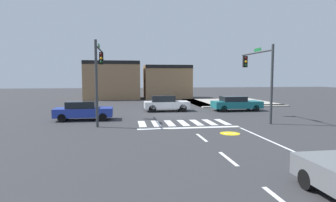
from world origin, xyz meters
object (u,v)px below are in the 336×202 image
traffic_signal_southeast (259,69)px  car_teal (236,103)px  traffic_signal_southwest (99,67)px  car_white (166,103)px  car_blue (83,111)px

traffic_signal_southeast → car_teal: 6.56m
traffic_signal_southwest → car_white: (5.70, 5.89, -3.24)m
car_white → car_blue: 8.40m
traffic_signal_southeast → car_blue: size_ratio=1.29×
traffic_signal_southwest → car_blue: traffic_signal_southwest is taller
traffic_signal_southeast → car_teal: (0.57, 5.72, -3.15)m
traffic_signal_southwest → car_white: bearing=-44.1°
car_white → car_teal: 6.88m
car_teal → traffic_signal_southeast: bearing=-95.7°
car_blue → car_teal: bearing=-164.6°
traffic_signal_southwest → traffic_signal_southeast: size_ratio=1.03×
car_blue → traffic_signal_southwest: bearing=135.5°
traffic_signal_southeast → car_white: bearing=44.1°
traffic_signal_southeast → car_teal: bearing=-5.7°
car_teal → car_blue: size_ratio=1.09×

